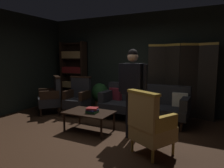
# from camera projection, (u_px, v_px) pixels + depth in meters

# --- Properties ---
(ground_plane) EXTENTS (10.00, 10.00, 0.00)m
(ground_plane) POSITION_uv_depth(u_px,v_px,m) (94.00, 136.00, 4.06)
(ground_plane) COLOR #331E11
(back_wall) EXTENTS (7.20, 0.10, 2.80)m
(back_wall) POSITION_uv_depth(u_px,v_px,m) (138.00, 62.00, 6.04)
(back_wall) COLOR black
(back_wall) RESTS_ON ground_plane
(side_wall_left) EXTENTS (0.10, 3.60, 2.80)m
(side_wall_left) POSITION_uv_depth(u_px,v_px,m) (14.00, 63.00, 5.78)
(side_wall_left) COLOR black
(side_wall_left) RESTS_ON ground_plane
(folding_screen) EXTENTS (1.71, 0.26, 1.90)m
(folding_screen) POSITION_uv_depth(u_px,v_px,m) (180.00, 79.00, 5.28)
(folding_screen) COLOR black
(folding_screen) RESTS_ON ground_plane
(bookshelf) EXTENTS (0.90, 0.32, 2.05)m
(bookshelf) POSITION_uv_depth(u_px,v_px,m) (74.00, 71.00, 6.84)
(bookshelf) COLOR black
(bookshelf) RESTS_ON ground_plane
(velvet_couch) EXTENTS (2.12, 0.78, 0.88)m
(velvet_couch) POSITION_uv_depth(u_px,v_px,m) (144.00, 102.00, 5.03)
(velvet_couch) COLOR black
(velvet_couch) RESTS_ON ground_plane
(coffee_table) EXTENTS (1.00, 0.64, 0.42)m
(coffee_table) POSITION_uv_depth(u_px,v_px,m) (89.00, 114.00, 4.30)
(coffee_table) COLOR black
(coffee_table) RESTS_ON ground_plane
(armchair_gilt_accent) EXTENTS (0.78, 0.78, 1.04)m
(armchair_gilt_accent) POSITION_uv_depth(u_px,v_px,m) (150.00, 125.00, 3.24)
(armchair_gilt_accent) COLOR #B78E33
(armchair_gilt_accent) RESTS_ON ground_plane
(armchair_wing_left) EXTENTS (0.81, 0.81, 1.04)m
(armchair_wing_left) POSITION_uv_depth(u_px,v_px,m) (51.00, 96.00, 5.64)
(armchair_wing_left) COLOR black
(armchair_wing_left) RESTS_ON ground_plane
(armchair_wing_right) EXTENTS (0.64, 0.64, 1.04)m
(armchair_wing_right) POSITION_uv_depth(u_px,v_px,m) (78.00, 97.00, 5.49)
(armchair_wing_right) COLOR black
(armchair_wing_right) RESTS_ON ground_plane
(standing_figure) EXTENTS (0.59, 0.25, 1.70)m
(standing_figure) POSITION_uv_depth(u_px,v_px,m) (132.00, 85.00, 3.85)
(standing_figure) COLOR black
(standing_figure) RESTS_ON ground_plane
(potted_plant) EXTENTS (0.50, 0.50, 0.79)m
(potted_plant) POSITION_uv_depth(u_px,v_px,m) (100.00, 94.00, 6.09)
(potted_plant) COLOR brown
(potted_plant) RESTS_ON ground_plane
(book_green_cloth) EXTENTS (0.22, 0.19, 0.04)m
(book_green_cloth) POSITION_uv_depth(u_px,v_px,m) (92.00, 112.00, 4.20)
(book_green_cloth) COLOR #1E4C28
(book_green_cloth) RESTS_ON coffee_table
(book_navy_cloth) EXTENTS (0.24, 0.22, 0.03)m
(book_navy_cloth) POSITION_uv_depth(u_px,v_px,m) (92.00, 110.00, 4.20)
(book_navy_cloth) COLOR navy
(book_navy_cloth) RESTS_ON book_green_cloth
(book_red_leather) EXTENTS (0.26, 0.24, 0.04)m
(book_red_leather) POSITION_uv_depth(u_px,v_px,m) (92.00, 108.00, 4.20)
(book_red_leather) COLOR maroon
(book_red_leather) RESTS_ON book_navy_cloth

